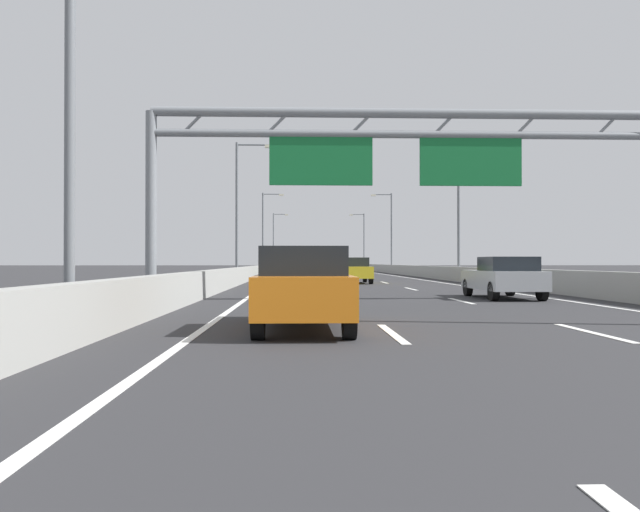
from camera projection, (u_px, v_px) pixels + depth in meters
The scene contains 52 objects.
ground_plane at pixel (320, 270), 98.54m from camera, with size 260.00×260.00×0.00m, color #2D2D30.
lane_dash_left_1 at pixel (392, 333), 11.03m from camera, with size 0.16×3.00×0.01m, color white.
lane_dash_left_2 at pixel (350, 301), 20.03m from camera, with size 0.16×3.00×0.01m, color white.
lane_dash_left_3 at pixel (334, 289), 29.02m from camera, with size 0.16×3.00×0.01m, color white.
lane_dash_left_4 at pixel (326, 283), 38.01m from camera, with size 0.16×3.00×0.01m, color white.
lane_dash_left_5 at pixel (320, 279), 47.01m from camera, with size 0.16×3.00×0.01m, color white.
lane_dash_left_6 at pixel (317, 276), 56.00m from camera, with size 0.16×3.00×0.01m, color white.
lane_dash_left_7 at pixel (314, 274), 65.00m from camera, with size 0.16×3.00×0.01m, color white.
lane_dash_left_8 at pixel (312, 272), 73.99m from camera, with size 0.16×3.00×0.01m, color white.
lane_dash_left_9 at pixel (311, 271), 82.99m from camera, with size 0.16×3.00×0.01m, color white.
lane_dash_left_10 at pixel (310, 270), 91.98m from camera, with size 0.16×3.00×0.01m, color white.
lane_dash_left_11 at pixel (309, 270), 100.97m from camera, with size 0.16×3.00×0.01m, color white.
lane_dash_left_12 at pixel (308, 269), 109.97m from camera, with size 0.16×3.00×0.01m, color white.
lane_dash_left_13 at pixel (307, 268), 118.96m from camera, with size 0.16×3.00×0.01m, color white.
lane_dash_left_14 at pixel (307, 268), 127.96m from camera, with size 0.16×3.00×0.01m, color white.
lane_dash_left_15 at pixel (306, 268), 136.95m from camera, with size 0.16×3.00×0.01m, color white.
lane_dash_left_16 at pixel (306, 267), 145.95m from camera, with size 0.16×3.00×0.01m, color white.
lane_dash_left_17 at pixel (305, 267), 154.94m from camera, with size 0.16×3.00×0.01m, color white.
lane_dash_right_1 at pixel (592, 333), 11.16m from camera, with size 0.16×3.00×0.01m, color white.
lane_dash_right_2 at pixel (461, 301), 20.15m from camera, with size 0.16×3.00×0.01m, color white.
lane_dash_right_3 at pixel (411, 289), 29.14m from camera, with size 0.16×3.00×0.01m, color white.
lane_dash_right_4 at pixel (384, 283), 38.14m from camera, with size 0.16×3.00×0.01m, color white.
lane_dash_right_5 at pixel (368, 279), 47.13m from camera, with size 0.16×3.00×0.01m, color white.
lane_dash_right_6 at pixel (357, 276), 56.13m from camera, with size 0.16×3.00×0.01m, color white.
lane_dash_right_7 at pixel (349, 274), 65.12m from camera, with size 0.16×3.00×0.01m, color white.
lane_dash_right_8 at pixel (343, 272), 74.12m from camera, with size 0.16×3.00×0.01m, color white.
lane_dash_right_9 at pixel (338, 271), 83.11m from camera, with size 0.16×3.00×0.01m, color white.
lane_dash_right_10 at pixel (334, 270), 92.10m from camera, with size 0.16×3.00×0.01m, color white.
lane_dash_right_11 at pixel (331, 270), 101.10m from camera, with size 0.16×3.00×0.01m, color white.
lane_dash_right_12 at pixel (328, 269), 110.09m from camera, with size 0.16×3.00×0.01m, color white.
lane_dash_right_13 at pixel (326, 268), 119.09m from camera, with size 0.16×3.00×0.01m, color white.
lane_dash_right_14 at pixel (324, 268), 128.08m from camera, with size 0.16×3.00×0.01m, color white.
lane_dash_right_15 at pixel (322, 268), 137.08m from camera, with size 0.16×3.00×0.01m, color white.
lane_dash_right_16 at pixel (321, 267), 146.07m from camera, with size 0.16×3.00×0.01m, color white.
lane_dash_right_17 at pixel (320, 267), 155.06m from camera, with size 0.16×3.00×0.01m, color white.
edge_line_left at pixel (286, 271), 86.36m from camera, with size 0.16×176.00×0.01m, color white.
edge_line_right at pixel (361, 271), 86.73m from camera, with size 0.16×176.00×0.01m, color white.
barrier_left at pixel (279, 266), 108.30m from camera, with size 0.45×220.00×0.95m.
barrier_right at pixel (358, 266), 108.77m from camera, with size 0.45×220.00×0.95m.
sign_gantry at pixel (401, 154), 20.66m from camera, with size 16.91×0.36×6.36m.
streetlamp_left_near at pixel (83, 40), 11.59m from camera, with size 2.58×0.28×9.50m.
streetlamp_left_mid at pixel (240, 202), 42.93m from camera, with size 2.58×0.28×9.50m.
streetlamp_right_mid at pixel (455, 203), 43.45m from camera, with size 2.58×0.28×9.50m.
streetlamp_left_far at pixel (265, 227), 74.27m from camera, with size 2.58×0.28×9.50m.
streetlamp_right_far at pixel (390, 227), 74.79m from camera, with size 2.58×0.28×9.50m.
streetlamp_left_distant at pixel (275, 237), 105.61m from camera, with size 2.58×0.28×9.50m.
streetlamp_right_distant at pixel (363, 238), 106.13m from camera, with size 2.58×0.28×9.50m.
white_car at pixel (297, 266), 84.77m from camera, with size 1.73×4.22×1.39m.
silver_car at pixel (503, 277), 21.65m from camera, with size 1.82×4.17×1.45m.
yellow_car at pixel (355, 270), 37.28m from camera, with size 1.74×4.37×1.53m.
orange_car at pixel (303, 287), 11.88m from camera, with size 1.71×4.68×1.54m.
green_car at pixel (297, 269), 46.16m from camera, with size 1.78×4.14×1.50m.
Camera 1 is at (-3.46, 1.51, 1.27)m, focal length 35.05 mm.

